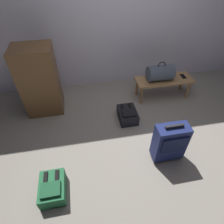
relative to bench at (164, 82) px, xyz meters
The scene contains 9 objects.
ground_plane 1.19m from the bench, 127.65° to the right, with size 6.60×6.60×0.00m, color gray.
back_wall 1.47m from the bench, 135.23° to the left, with size 6.00×0.10×2.80m, color silver.
bench is the anchor object (origin of this frame).
duffel_bag_slate 0.21m from the bench, behind, with size 0.44×0.26×0.34m.
cell_phone 0.36m from the bench, ahead, with size 0.07×0.14×0.01m.
suitcase_upright_navy 1.37m from the bench, 109.11° to the right, with size 0.40×0.22×0.61m.
backpack_green 2.44m from the bench, 141.52° to the right, with size 0.28×0.38×0.21m.
backpack_dark 0.94m from the bench, 147.51° to the right, with size 0.28×0.38×0.21m.
side_cabinet 2.08m from the bench, behind, with size 0.56×0.44×1.10m.
Camera 1 is at (-0.73, -1.71, 2.17)m, focal length 30.40 mm.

